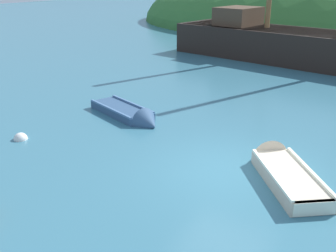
{
  "coord_description": "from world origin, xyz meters",
  "views": [
    {
      "loc": [
        3.85,
        -8.93,
        4.91
      ],
      "look_at": [
        -2.69,
        1.29,
        0.3
      ],
      "focal_mm": 42.98,
      "sensor_mm": 36.0,
      "label": 1
    }
  ],
  "objects": [
    {
      "name": "sailing_ship",
      "position": [
        -2.34,
        14.97,
        0.68
      ],
      "size": [
        18.59,
        6.35,
        12.13
      ],
      "rotation": [
        0.0,
        0.0,
        -0.16
      ],
      "color": "black",
      "rests_on": "ground"
    },
    {
      "name": "ground_plane",
      "position": [
        0.0,
        0.0,
        0.0
      ],
      "size": [
        120.0,
        120.0,
        0.0
      ],
      "primitive_type": "plane",
      "color": "teal"
    },
    {
      "name": "rowboat_center",
      "position": [
        -4.69,
        1.92,
        0.08
      ],
      "size": [
        3.61,
        2.07,
        1.0
      ],
      "rotation": [
        0.0,
        0.0,
        5.96
      ],
      "color": "#335175",
      "rests_on": "ground"
    },
    {
      "name": "buoy_white",
      "position": [
        -6.4,
        -1.57,
        0.0
      ],
      "size": [
        0.44,
        0.44,
        0.44
      ],
      "primitive_type": "sphere",
      "color": "white",
      "rests_on": "ground"
    },
    {
      "name": "shore_hill",
      "position": [
        -4.51,
        34.5,
        0.0
      ],
      "size": [
        41.1,
        27.59,
        12.73
      ],
      "primitive_type": "ellipsoid",
      "color": "#387033",
      "rests_on": "ground"
    },
    {
      "name": "rowboat_portside",
      "position": [
        1.3,
        0.5,
        0.12
      ],
      "size": [
        2.97,
        3.31,
        1.02
      ],
      "rotation": [
        0.0,
        0.0,
        2.25
      ],
      "color": "beige",
      "rests_on": "ground"
    }
  ]
}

